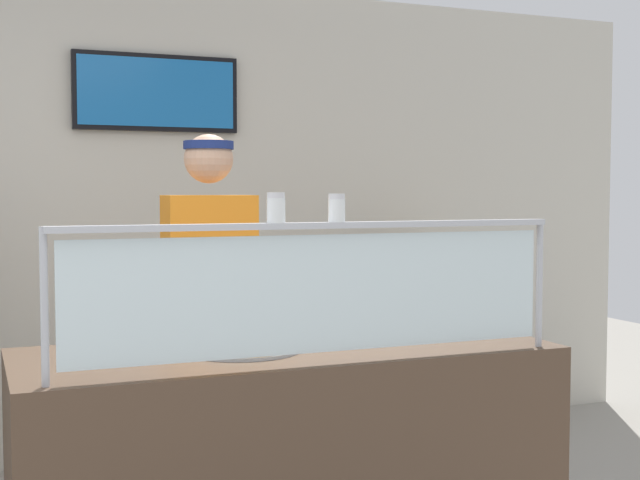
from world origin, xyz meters
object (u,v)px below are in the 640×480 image
object	(u,v)px
parmesan_shaker	(276,210)
pepper_flake_shaker	(337,210)
pizza_server	(230,342)
pizza_box_stack	(432,278)
worker_figure	(211,310)
pizza_tray	(242,346)

from	to	relation	value
parmesan_shaker	pepper_flake_shaker	bearing A→B (deg)	0.00
pizza_server	pizza_box_stack	bearing A→B (deg)	30.37
parmesan_shaker	pepper_flake_shaker	world-z (taller)	parmesan_shaker
pizza_server	parmesan_shaker	size ratio (longest dim) A/B	2.87
worker_figure	pizza_box_stack	xyz separation A→B (m)	(1.57, 0.86, -0.01)
pepper_flake_shaker	pizza_box_stack	size ratio (longest dim) A/B	0.20
pizza_server	pizza_tray	bearing A→B (deg)	10.26
pizza_server	parmesan_shaker	bearing A→B (deg)	-90.37
pizza_tray	pepper_flake_shaker	distance (m)	0.63
pizza_tray	worker_figure	distance (m)	0.67
worker_figure	pizza_server	bearing A→B (deg)	-99.36
parmesan_shaker	worker_figure	xyz separation A→B (m)	(0.05, 0.99, -0.45)
pizza_tray	worker_figure	size ratio (longest dim) A/B	0.24
parmesan_shaker	pizza_box_stack	distance (m)	2.50
pizza_tray	pepper_flake_shaker	xyz separation A→B (m)	(0.23, -0.33, 0.49)
pizza_server	worker_figure	xyz separation A→B (m)	(0.11, 0.68, 0.02)
pizza_tray	worker_figure	bearing A→B (deg)	84.46
parmesan_shaker	worker_figure	distance (m)	1.09
parmesan_shaker	pepper_flake_shaker	distance (m)	0.21
parmesan_shaker	worker_figure	bearing A→B (deg)	87.18
pizza_server	pizza_box_stack	xyz separation A→B (m)	(1.68, 1.55, 0.01)
parmesan_shaker	worker_figure	world-z (taller)	worker_figure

